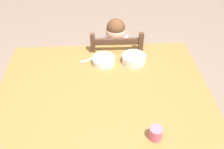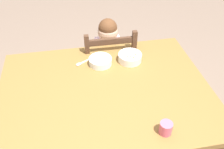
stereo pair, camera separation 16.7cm
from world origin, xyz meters
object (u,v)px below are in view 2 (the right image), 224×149
(dining_table, at_px, (105,99))
(spoon, at_px, (81,63))
(child_figure, at_px, (109,54))
(bowl_of_peas, at_px, (100,61))
(drinking_cup, at_px, (166,128))
(dining_chair, at_px, (109,70))
(bowl_of_carrots, at_px, (130,57))

(dining_table, distance_m, spoon, 0.35)
(dining_table, relative_size, spoon, 10.92)
(child_figure, xyz_separation_m, bowl_of_peas, (-0.11, -0.29, 0.15))
(bowl_of_peas, relative_size, spoon, 1.32)
(bowl_of_peas, bearing_deg, spoon, 168.43)
(spoon, height_order, drinking_cup, drinking_cup)
(dining_chair, bearing_deg, bowl_of_peas, -110.64)
(dining_table, height_order, drinking_cup, drinking_cup)
(dining_table, relative_size, bowl_of_peas, 8.25)
(bowl_of_peas, relative_size, drinking_cup, 2.25)
(bowl_of_peas, xyz_separation_m, bowl_of_carrots, (0.23, -0.00, 0.00))
(dining_table, bearing_deg, child_figure, 77.80)
(dining_chair, relative_size, bowl_of_peas, 5.27)
(bowl_of_peas, distance_m, spoon, 0.15)
(child_figure, height_order, drinking_cup, child_figure)
(child_figure, xyz_separation_m, spoon, (-0.26, -0.26, 0.13))
(bowl_of_carrots, bearing_deg, spoon, 175.42)
(child_figure, distance_m, bowl_of_carrots, 0.35)
(dining_table, xyz_separation_m, drinking_cup, (0.27, -0.41, 0.13))
(dining_table, xyz_separation_m, spoon, (-0.13, 0.31, 0.09))
(drinking_cup, bearing_deg, bowl_of_peas, 110.46)
(bowl_of_carrots, height_order, drinking_cup, drinking_cup)
(dining_chair, xyz_separation_m, drinking_cup, (0.15, -0.99, 0.34))
(spoon, bearing_deg, bowl_of_peas, -11.57)
(dining_table, relative_size, dining_chair, 1.56)
(bowl_of_peas, xyz_separation_m, drinking_cup, (0.26, -0.69, 0.01))
(dining_table, xyz_separation_m, bowl_of_peas, (0.01, 0.28, 0.12))
(spoon, bearing_deg, dining_table, -67.07)
(dining_chair, xyz_separation_m, child_figure, (0.00, -0.00, 0.18))
(dining_chair, relative_size, spoon, 6.98)
(child_figure, bearing_deg, dining_chair, 100.56)
(dining_chair, height_order, spoon, dining_chair)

